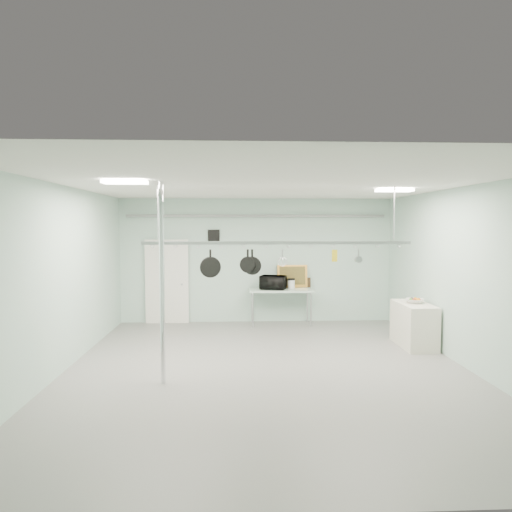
{
  "coord_description": "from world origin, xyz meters",
  "views": [
    {
      "loc": [
        -0.55,
        -7.77,
        2.51
      ],
      "look_at": [
        -0.15,
        1.0,
        1.92
      ],
      "focal_mm": 32.0,
      "sensor_mm": 36.0,
      "label": 1
    }
  ],
  "objects_px": {
    "pot_rack": "(277,241)",
    "fruit_bowl": "(415,301)",
    "chrome_pole": "(162,283)",
    "prep_table": "(281,292)",
    "coffee_canister": "(291,284)",
    "side_cabinet": "(414,325)",
    "skillet_mid": "(248,260)",
    "microwave": "(273,282)",
    "skillet_left": "(210,263)",
    "skillet_right": "(252,262)"
  },
  "relations": [
    {
      "from": "coffee_canister",
      "to": "skillet_right",
      "type": "xyz_separation_m",
      "value": [
        -1.11,
        -3.33,
        0.84
      ]
    },
    {
      "from": "skillet_left",
      "to": "skillet_mid",
      "type": "xyz_separation_m",
      "value": [
        0.66,
        0.0,
        0.05
      ]
    },
    {
      "from": "chrome_pole",
      "to": "prep_table",
      "type": "bearing_deg",
      "value": 61.29
    },
    {
      "from": "chrome_pole",
      "to": "side_cabinet",
      "type": "xyz_separation_m",
      "value": [
        4.85,
        2.0,
        -1.15
      ]
    },
    {
      "from": "coffee_canister",
      "to": "fruit_bowl",
      "type": "bearing_deg",
      "value": -43.69
    },
    {
      "from": "pot_rack",
      "to": "skillet_mid",
      "type": "distance_m",
      "value": 0.63
    },
    {
      "from": "microwave",
      "to": "coffee_canister",
      "type": "bearing_deg",
      "value": -151.74
    },
    {
      "from": "chrome_pole",
      "to": "skillet_mid",
      "type": "relative_size",
      "value": 8.11
    },
    {
      "from": "pot_rack",
      "to": "skillet_left",
      "type": "distance_m",
      "value": 1.25
    },
    {
      "from": "pot_rack",
      "to": "coffee_canister",
      "type": "height_order",
      "value": "pot_rack"
    },
    {
      "from": "chrome_pole",
      "to": "skillet_mid",
      "type": "xyz_separation_m",
      "value": [
        1.37,
        0.9,
        0.29
      ]
    },
    {
      "from": "side_cabinet",
      "to": "skillet_left",
      "type": "distance_m",
      "value": 4.5
    },
    {
      "from": "chrome_pole",
      "to": "skillet_right",
      "type": "bearing_deg",
      "value": 31.83
    },
    {
      "from": "prep_table",
      "to": "skillet_mid",
      "type": "bearing_deg",
      "value": -105.7
    },
    {
      "from": "chrome_pole",
      "to": "side_cabinet",
      "type": "height_order",
      "value": "chrome_pole"
    },
    {
      "from": "microwave",
      "to": "fruit_bowl",
      "type": "xyz_separation_m",
      "value": [
        2.77,
        -2.14,
        -0.13
      ]
    },
    {
      "from": "skillet_left",
      "to": "prep_table",
      "type": "bearing_deg",
      "value": 53.71
    },
    {
      "from": "pot_rack",
      "to": "skillet_mid",
      "type": "relative_size",
      "value": 12.17
    },
    {
      "from": "skillet_right",
      "to": "pot_rack",
      "type": "bearing_deg",
      "value": 10.56
    },
    {
      "from": "prep_table",
      "to": "side_cabinet",
      "type": "bearing_deg",
      "value": -40.79
    },
    {
      "from": "chrome_pole",
      "to": "coffee_canister",
      "type": "xyz_separation_m",
      "value": [
        2.56,
        4.23,
        -0.58
      ]
    },
    {
      "from": "skillet_left",
      "to": "skillet_mid",
      "type": "bearing_deg",
      "value": -10.57
    },
    {
      "from": "coffee_canister",
      "to": "fruit_bowl",
      "type": "relative_size",
      "value": 0.61
    },
    {
      "from": "side_cabinet",
      "to": "fruit_bowl",
      "type": "bearing_deg",
      "value": 53.72
    },
    {
      "from": "side_cabinet",
      "to": "skillet_mid",
      "type": "relative_size",
      "value": 3.04
    },
    {
      "from": "skillet_right",
      "to": "skillet_mid",
      "type": "bearing_deg",
      "value": -169.44
    },
    {
      "from": "microwave",
      "to": "fruit_bowl",
      "type": "distance_m",
      "value": 3.5
    },
    {
      "from": "chrome_pole",
      "to": "coffee_canister",
      "type": "height_order",
      "value": "chrome_pole"
    },
    {
      "from": "prep_table",
      "to": "fruit_bowl",
      "type": "height_order",
      "value": "fruit_bowl"
    },
    {
      "from": "skillet_mid",
      "to": "side_cabinet",
      "type": "bearing_deg",
      "value": 30.48
    },
    {
      "from": "prep_table",
      "to": "coffee_canister",
      "type": "xyz_separation_m",
      "value": [
        0.26,
        0.03,
        0.19
      ]
    },
    {
      "from": "prep_table",
      "to": "side_cabinet",
      "type": "xyz_separation_m",
      "value": [
        2.55,
        -2.2,
        -0.38
      ]
    },
    {
      "from": "microwave",
      "to": "fruit_bowl",
      "type": "relative_size",
      "value": 1.69
    },
    {
      "from": "side_cabinet",
      "to": "microwave",
      "type": "height_order",
      "value": "microwave"
    },
    {
      "from": "prep_table",
      "to": "skillet_mid",
      "type": "xyz_separation_m",
      "value": [
        -0.93,
        -3.3,
        1.06
      ]
    },
    {
      "from": "skillet_mid",
      "to": "microwave",
      "type": "bearing_deg",
      "value": 90.31
    },
    {
      "from": "fruit_bowl",
      "to": "skillet_right",
      "type": "distance_m",
      "value": 3.71
    },
    {
      "from": "skillet_left",
      "to": "skillet_mid",
      "type": "distance_m",
      "value": 0.66
    },
    {
      "from": "pot_rack",
      "to": "skillet_left",
      "type": "relative_size",
      "value": 9.79
    },
    {
      "from": "pot_rack",
      "to": "fruit_bowl",
      "type": "xyz_separation_m",
      "value": [
        2.97,
        1.13,
        -1.28
      ]
    },
    {
      "from": "skillet_mid",
      "to": "skillet_right",
      "type": "height_order",
      "value": "same"
    },
    {
      "from": "chrome_pole",
      "to": "skillet_right",
      "type": "height_order",
      "value": "chrome_pole"
    },
    {
      "from": "side_cabinet",
      "to": "coffee_canister",
      "type": "bearing_deg",
      "value": 135.72
    },
    {
      "from": "pot_rack",
      "to": "fruit_bowl",
      "type": "height_order",
      "value": "pot_rack"
    },
    {
      "from": "pot_rack",
      "to": "coffee_canister",
      "type": "xyz_separation_m",
      "value": [
        0.66,
        3.33,
        -1.21
      ]
    },
    {
      "from": "microwave",
      "to": "skillet_mid",
      "type": "relative_size",
      "value": 1.57
    },
    {
      "from": "side_cabinet",
      "to": "microwave",
      "type": "xyz_separation_m",
      "value": [
        -2.75,
        2.17,
        0.63
      ]
    },
    {
      "from": "microwave",
      "to": "fruit_bowl",
      "type": "height_order",
      "value": "microwave"
    },
    {
      "from": "microwave",
      "to": "coffee_canister",
      "type": "height_order",
      "value": "microwave"
    },
    {
      "from": "prep_table",
      "to": "skillet_left",
      "type": "bearing_deg",
      "value": -115.73
    }
  ]
}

